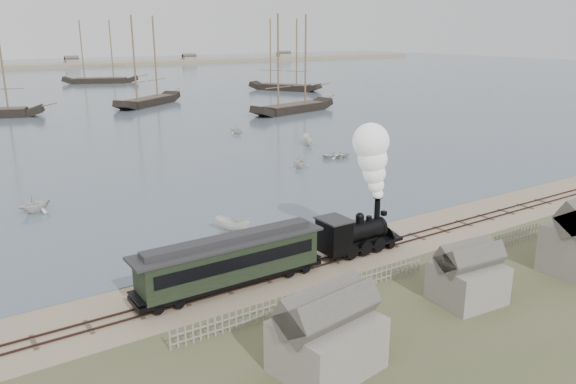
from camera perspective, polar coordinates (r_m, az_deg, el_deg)
ground at (r=44.76m, az=3.96°, el=-5.80°), size 600.00×600.00×0.00m
harbor_water at (r=205.04m, az=-26.83°, el=9.77°), size 600.00×336.00×0.06m
rail_track at (r=43.31m, az=5.58°, el=-6.56°), size 120.00×1.80×0.16m
picket_fence_west at (r=36.12m, az=2.51°, el=-11.41°), size 19.00×0.10×1.20m
picket_fence_east at (r=48.61m, az=21.36°, el=-5.11°), size 15.00×0.10×1.20m
shed_left at (r=30.17m, az=3.92°, el=-17.49°), size 5.00×4.00×4.10m
shed_mid at (r=38.31m, az=17.61°, el=-10.51°), size 4.00×3.50×3.60m
locomotive at (r=43.43m, az=8.38°, el=-0.41°), size 7.75×2.89×9.66m
passenger_coach at (r=37.60m, az=-5.87°, el=-6.85°), size 13.42×2.59×3.26m
beached_dinghy at (r=38.55m, az=-11.69°, el=-9.19°), size 3.95×4.72×0.84m
rowboat_1 at (r=58.16m, az=-24.31°, el=-1.10°), size 3.71×3.96×1.67m
rowboat_2 at (r=48.18m, az=-5.74°, el=-3.35°), size 3.37×2.90×1.26m
rowboat_3 at (r=76.20m, az=5.02°, el=3.78°), size 3.66×4.52×0.82m
rowboat_4 at (r=70.64m, az=1.15°, el=3.12°), size 3.56×3.38×1.47m
rowboat_5 at (r=84.64m, az=2.01°, el=5.31°), size 4.11×3.36×1.52m
rowboat_7 at (r=94.61m, az=-5.30°, el=6.37°), size 3.26×3.03×1.41m
schooner_3 at (r=133.53m, az=-14.23°, el=12.81°), size 20.21×16.82×20.00m
schooner_4 at (r=118.14m, az=0.56°, el=12.91°), size 21.98×9.65×20.00m
schooner_5 at (r=162.73m, az=-0.34°, el=13.79°), size 15.11×21.03×20.00m
schooner_8 at (r=195.18m, az=-18.72°, el=13.36°), size 23.86×13.60×20.00m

